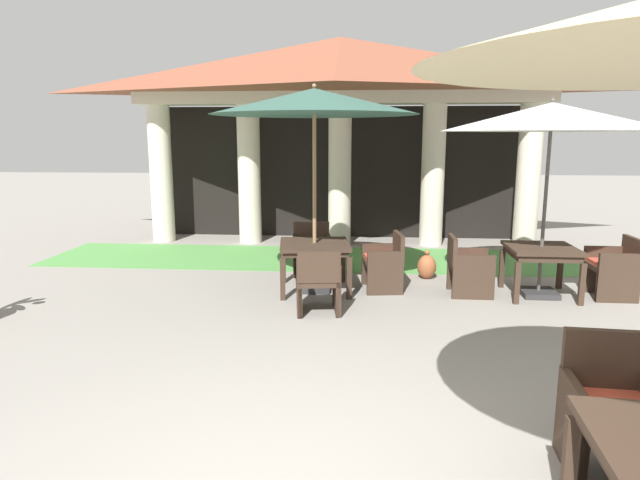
% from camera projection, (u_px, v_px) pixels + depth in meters
% --- Properties ---
extents(background_pavilion, '(8.72, 3.19, 4.12)m').
position_uv_depth(background_pavilion, '(341.00, 87.00, 11.04)').
color(background_pavilion, beige).
rests_on(background_pavilion, ground).
extents(lawn_strip, '(10.52, 2.11, 0.01)m').
position_uv_depth(lawn_strip, '(335.00, 258.00, 10.11)').
color(lawn_strip, '#519347').
rests_on(lawn_strip, ground).
extents(patio_table_near_foreground, '(1.11, 1.11, 0.71)m').
position_uv_depth(patio_table_near_foreground, '(315.00, 249.00, 7.92)').
color(patio_table_near_foreground, '#38281E').
rests_on(patio_table_near_foreground, ground).
extents(patio_umbrella_near_foreground, '(2.88, 2.88, 2.91)m').
position_uv_depth(patio_umbrella_near_foreground, '(314.00, 103.00, 7.54)').
color(patio_umbrella_near_foreground, '#2D2D2D').
rests_on(patio_umbrella_near_foreground, ground).
extents(patio_chair_near_foreground_north, '(0.68, 0.65, 0.81)m').
position_uv_depth(patio_chair_near_foreground_north, '(312.00, 250.00, 8.96)').
color(patio_chair_near_foreground_north, '#38281E').
rests_on(patio_chair_near_foreground_north, ground).
extents(patio_chair_near_foreground_south, '(0.62, 0.65, 0.84)m').
position_uv_depth(patio_chair_near_foreground_south, '(318.00, 281.00, 6.96)').
color(patio_chair_near_foreground_south, '#38281E').
rests_on(patio_chair_near_foreground_south, ground).
extents(patio_chair_near_foreground_east, '(0.60, 0.70, 0.84)m').
position_uv_depth(patio_chair_near_foreground_east, '(385.00, 263.00, 8.01)').
color(patio_chair_near_foreground_east, '#38281E').
rests_on(patio_chair_near_foreground_east, ground).
extents(patio_chair_mid_left_north, '(0.61, 0.61, 0.91)m').
position_uv_depth(patio_chair_mid_left_north, '(612.00, 414.00, 3.64)').
color(patio_chair_mid_left_north, '#38281E').
rests_on(patio_chair_mid_left_north, ground).
extents(patio_table_mid_right, '(0.91, 0.91, 0.71)m').
position_uv_depth(patio_table_mid_right, '(541.00, 254.00, 7.65)').
color(patio_table_mid_right, '#38281E').
rests_on(patio_table_mid_right, ground).
extents(patio_umbrella_mid_right, '(2.91, 2.91, 2.71)m').
position_uv_depth(patio_umbrella_mid_right, '(552.00, 118.00, 7.31)').
color(patio_umbrella_mid_right, '#2D2D2D').
rests_on(patio_umbrella_mid_right, ground).
extents(patio_chair_mid_right_west, '(0.58, 0.56, 0.83)m').
position_uv_depth(patio_chair_mid_right_west, '(468.00, 267.00, 7.77)').
color(patio_chair_mid_right_west, '#38281E').
rests_on(patio_chair_mid_right_west, ground).
extents(patio_chair_mid_right_east, '(0.57, 0.57, 0.85)m').
position_uv_depth(patio_chair_mid_right_east, '(614.00, 268.00, 7.61)').
color(patio_chair_mid_right_east, '#38281E').
rests_on(patio_chair_mid_right_east, ground).
extents(terracotta_urn, '(0.29, 0.29, 0.46)m').
position_uv_depth(terracotta_urn, '(427.00, 266.00, 8.67)').
color(terracotta_urn, '#9E5633').
rests_on(terracotta_urn, ground).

